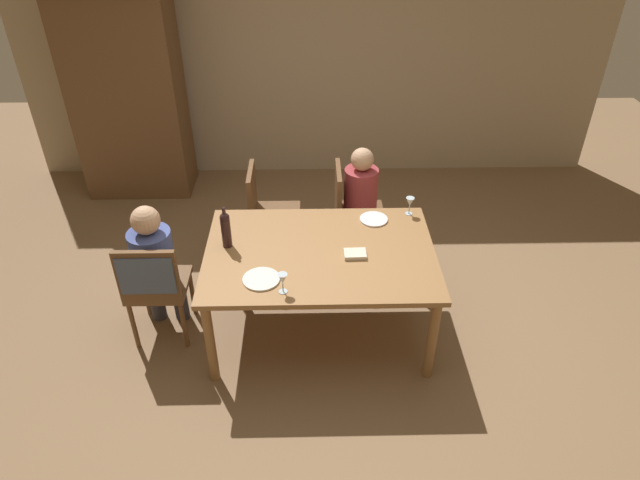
{
  "coord_description": "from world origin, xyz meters",
  "views": [
    {
      "loc": [
        -0.07,
        -3.33,
        3.18
      ],
      "look_at": [
        0.0,
        0.0,
        0.86
      ],
      "focal_mm": 31.51,
      "sensor_mm": 36.0,
      "label": 1
    }
  ],
  "objects_px": {
    "chair_far_left": "(266,208)",
    "dinner_plate_guest_left": "(374,219)",
    "person_man_bearded": "(363,197)",
    "wine_glass_near_left": "(283,279)",
    "chair_far_right": "(350,208)",
    "dinner_plate_host": "(261,279)",
    "wine_bottle_tall_green": "(226,229)",
    "wine_glass_centre": "(410,202)",
    "armoire_cabinet": "(128,94)",
    "handbag": "(315,246)",
    "chair_left_end": "(152,281)",
    "person_woman_host": "(155,262)",
    "dining_table": "(320,260)"
  },
  "relations": [
    {
      "from": "dining_table",
      "to": "wine_glass_centre",
      "type": "bearing_deg",
      "value": 34.4
    },
    {
      "from": "wine_glass_centre",
      "to": "dinner_plate_host",
      "type": "relative_size",
      "value": 0.58
    },
    {
      "from": "person_woman_host",
      "to": "handbag",
      "type": "xyz_separation_m",
      "value": [
        1.2,
        0.94,
        -0.55
      ]
    },
    {
      "from": "chair_far_right",
      "to": "wine_glass_near_left",
      "type": "height_order",
      "value": "chair_far_right"
    },
    {
      "from": "wine_glass_near_left",
      "to": "wine_glass_centre",
      "type": "height_order",
      "value": "same"
    },
    {
      "from": "person_man_bearded",
      "to": "wine_glass_near_left",
      "type": "height_order",
      "value": "person_man_bearded"
    },
    {
      "from": "wine_glass_near_left",
      "to": "wine_glass_centre",
      "type": "relative_size",
      "value": 1.0
    },
    {
      "from": "person_man_bearded",
      "to": "wine_glass_near_left",
      "type": "relative_size",
      "value": 7.47
    },
    {
      "from": "person_woman_host",
      "to": "wine_glass_centre",
      "type": "xyz_separation_m",
      "value": [
        1.96,
        0.47,
        0.2
      ]
    },
    {
      "from": "dining_table",
      "to": "chair_far_right",
      "type": "height_order",
      "value": "chair_far_right"
    },
    {
      "from": "armoire_cabinet",
      "to": "dining_table",
      "type": "bearing_deg",
      "value": -50.25
    },
    {
      "from": "dinner_plate_host",
      "to": "dinner_plate_guest_left",
      "type": "xyz_separation_m",
      "value": [
        0.85,
        0.74,
        0.0
      ]
    },
    {
      "from": "armoire_cabinet",
      "to": "person_woman_host",
      "type": "relative_size",
      "value": 1.9
    },
    {
      "from": "wine_glass_near_left",
      "to": "armoire_cabinet",
      "type": "bearing_deg",
      "value": 121.17
    },
    {
      "from": "dinner_plate_host",
      "to": "dinner_plate_guest_left",
      "type": "height_order",
      "value": "same"
    },
    {
      "from": "person_man_bearded",
      "to": "wine_glass_near_left",
      "type": "xyz_separation_m",
      "value": [
        -0.66,
        -1.43,
        0.22
      ]
    },
    {
      "from": "dinner_plate_guest_left",
      "to": "chair_far_left",
      "type": "bearing_deg",
      "value": 148.39
    },
    {
      "from": "wine_bottle_tall_green",
      "to": "dinner_plate_guest_left",
      "type": "height_order",
      "value": "wine_bottle_tall_green"
    },
    {
      "from": "wine_glass_centre",
      "to": "dinner_plate_guest_left",
      "type": "height_order",
      "value": "wine_glass_centre"
    },
    {
      "from": "dinner_plate_host",
      "to": "handbag",
      "type": "relative_size",
      "value": 0.92
    },
    {
      "from": "dining_table",
      "to": "handbag",
      "type": "height_order",
      "value": "dining_table"
    },
    {
      "from": "wine_glass_centre",
      "to": "dinner_plate_guest_left",
      "type": "bearing_deg",
      "value": -163.61
    },
    {
      "from": "dining_table",
      "to": "chair_far_left",
      "type": "distance_m",
      "value": 1.09
    },
    {
      "from": "chair_far_left",
      "to": "dinner_plate_guest_left",
      "type": "distance_m",
      "value": 1.09
    },
    {
      "from": "dining_table",
      "to": "wine_glass_near_left",
      "type": "distance_m",
      "value": 0.55
    },
    {
      "from": "wine_bottle_tall_green",
      "to": "wine_glass_centre",
      "type": "xyz_separation_m",
      "value": [
        1.42,
        0.42,
        -0.05
      ]
    },
    {
      "from": "armoire_cabinet",
      "to": "dinner_plate_host",
      "type": "bearing_deg",
      "value": -60.04
    },
    {
      "from": "dining_table",
      "to": "dinner_plate_host",
      "type": "height_order",
      "value": "dinner_plate_host"
    },
    {
      "from": "wine_bottle_tall_green",
      "to": "dinner_plate_guest_left",
      "type": "distance_m",
      "value": 1.18
    },
    {
      "from": "person_woman_host",
      "to": "wine_bottle_tall_green",
      "type": "distance_m",
      "value": 0.6
    },
    {
      "from": "chair_far_right",
      "to": "handbag",
      "type": "xyz_separation_m",
      "value": [
        -0.32,
        -0.0,
        -0.42
      ]
    },
    {
      "from": "chair_far_left",
      "to": "dinner_plate_guest_left",
      "type": "xyz_separation_m",
      "value": [
        0.9,
        -0.56,
        0.23
      ]
    },
    {
      "from": "armoire_cabinet",
      "to": "chair_far_right",
      "type": "relative_size",
      "value": 2.37
    },
    {
      "from": "chair_far_right",
      "to": "handbag",
      "type": "height_order",
      "value": "chair_far_right"
    },
    {
      "from": "chair_far_right",
      "to": "chair_far_left",
      "type": "relative_size",
      "value": 1.0
    },
    {
      "from": "handbag",
      "to": "chair_left_end",
      "type": "bearing_deg",
      "value": -137.53
    },
    {
      "from": "dining_table",
      "to": "person_woman_host",
      "type": "xyz_separation_m",
      "value": [
        -1.23,
        0.03,
        -0.02
      ]
    },
    {
      "from": "chair_left_end",
      "to": "person_woman_host",
      "type": "relative_size",
      "value": 0.8
    },
    {
      "from": "armoire_cabinet",
      "to": "dinner_plate_guest_left",
      "type": "relative_size",
      "value": 9.78
    },
    {
      "from": "wine_glass_centre",
      "to": "person_woman_host",
      "type": "bearing_deg",
      "value": -166.39
    },
    {
      "from": "chair_far_left",
      "to": "dinner_plate_guest_left",
      "type": "relative_size",
      "value": 4.13
    },
    {
      "from": "wine_bottle_tall_green",
      "to": "person_woman_host",
      "type": "bearing_deg",
      "value": -173.99
    },
    {
      "from": "dining_table",
      "to": "dinner_plate_guest_left",
      "type": "distance_m",
      "value": 0.61
    },
    {
      "from": "person_man_bearded",
      "to": "wine_glass_centre",
      "type": "relative_size",
      "value": 7.47
    },
    {
      "from": "armoire_cabinet",
      "to": "dinner_plate_host",
      "type": "height_order",
      "value": "armoire_cabinet"
    },
    {
      "from": "dining_table",
      "to": "dinner_plate_guest_left",
      "type": "relative_size",
      "value": 7.6
    },
    {
      "from": "dining_table",
      "to": "wine_glass_near_left",
      "type": "relative_size",
      "value": 11.36
    },
    {
      "from": "wine_bottle_tall_green",
      "to": "wine_glass_centre",
      "type": "height_order",
      "value": "wine_bottle_tall_green"
    },
    {
      "from": "chair_far_right",
      "to": "dinner_plate_host",
      "type": "xyz_separation_m",
      "value": [
        -0.7,
        -1.3,
        0.23
      ]
    },
    {
      "from": "chair_left_end",
      "to": "person_woman_host",
      "type": "height_order",
      "value": "person_woman_host"
    }
  ]
}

